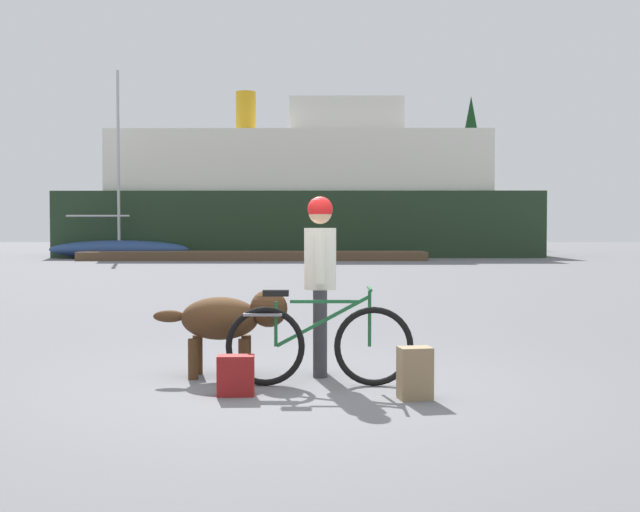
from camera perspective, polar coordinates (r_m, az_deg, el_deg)
The scene contains 12 objects.
ground_plane at distance 7.43m, azimuth -1.88°, elevation -9.45°, with size 160.00×160.00×0.00m, color slate.
bicycle at distance 7.47m, azimuth -0.14°, elevation -6.28°, with size 1.76×0.44×0.93m.
person_cyclist at distance 7.95m, azimuth 0.01°, elevation -0.77°, with size 0.32×0.53×1.79m.
dog at distance 7.96m, azimuth -6.48°, elevation -4.48°, with size 1.33×0.50×0.87m.
backpack at distance 6.98m, azimuth 6.81°, elevation -8.33°, with size 0.28×0.20×0.45m, color #8C7251.
handbag_pannier at distance 7.12m, azimuth -6.05°, elevation -8.51°, with size 0.32×0.18×0.36m, color maroon.
dock_pier at distance 37.59m, azimuth -4.75°, elevation 0.02°, with size 16.07×2.78×0.40m, color brown.
ferry_boat at distance 43.95m, azimuth -1.28°, elevation 4.20°, with size 24.95×8.01×8.98m.
sailboat_moored at distance 40.35m, azimuth -14.20°, elevation 0.55°, with size 6.92×1.94×9.21m.
pine_tree_far_left at distance 66.07m, azimuth -13.25°, elevation 5.09°, with size 3.75×3.75×8.28m.
pine_tree_center at distance 61.99m, azimuth 1.42°, elevation 5.99°, with size 3.58×3.58×9.41m.
pine_tree_far_right at distance 65.19m, azimuth 10.74°, elevation 6.92°, with size 3.66×3.66×12.08m.
Camera 1 is at (0.30, -7.28, 1.47)m, focal length 44.69 mm.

